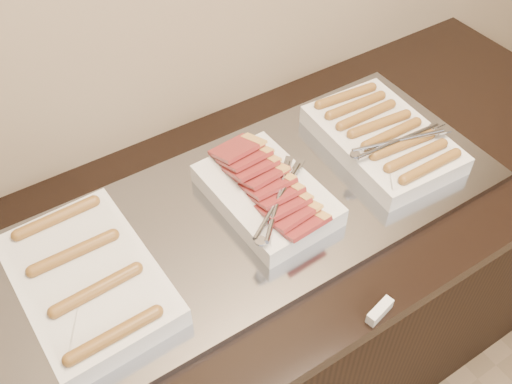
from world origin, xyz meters
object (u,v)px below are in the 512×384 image
dish_center (267,193)px  dish_right (383,138)px  counter (256,314)px  dish_left (88,279)px  warming_tray (251,212)px

dish_center → dish_right: (0.35, 0.00, -0.00)m
dish_center → counter: bearing=167.7°
counter → dish_right: size_ratio=5.36×
dish_right → dish_left: bearing=-177.5°
counter → dish_center: bearing=-10.1°
warming_tray → dish_right: bearing=-0.5°
dish_left → dish_center: 0.43m
dish_left → dish_right: dish_right is taller
dish_left → dish_right: (0.78, -0.00, 0.00)m
dish_center → dish_right: size_ratio=0.90×
dish_left → dish_right: size_ratio=1.02×
counter → warming_tray: 0.46m
warming_tray → dish_center: bearing=-6.4°
counter → dish_right: (0.38, -0.00, 0.50)m
warming_tray → dish_left: (-0.39, -0.00, 0.04)m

